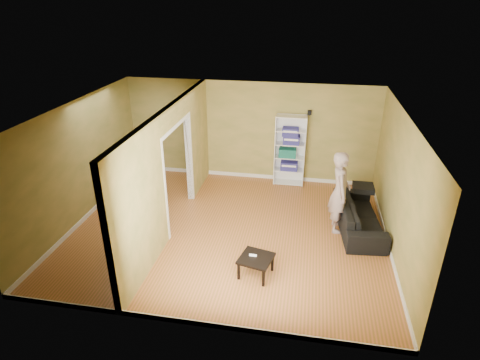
% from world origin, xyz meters
% --- Properties ---
extents(room_shell, '(6.50, 6.50, 6.50)m').
position_xyz_m(room_shell, '(0.00, 0.00, 1.30)').
color(room_shell, '#B5613C').
rests_on(room_shell, ground).
extents(partition, '(0.22, 5.50, 2.60)m').
position_xyz_m(partition, '(-1.20, 0.00, 1.30)').
color(partition, tan).
rests_on(partition, ground).
extents(wall_speaker, '(0.10, 0.10, 0.10)m').
position_xyz_m(wall_speaker, '(1.50, 2.69, 1.90)').
color(wall_speaker, black).
rests_on(wall_speaker, room_shell).
extents(sofa, '(2.18, 1.10, 0.80)m').
position_xyz_m(sofa, '(2.70, 0.59, 0.40)').
color(sofa, black).
rests_on(sofa, ground).
extents(person, '(0.79, 0.63, 2.06)m').
position_xyz_m(person, '(2.24, 0.46, 1.03)').
color(person, slate).
rests_on(person, ground).
extents(bookshelf, '(0.77, 0.34, 1.84)m').
position_xyz_m(bookshelf, '(1.07, 2.60, 0.92)').
color(bookshelf, white).
rests_on(bookshelf, ground).
extents(paper_box_navy_a, '(0.43, 0.28, 0.22)m').
position_xyz_m(paper_box_navy_a, '(1.08, 2.56, 0.50)').
color(paper_box_navy_a, '#1F1D4C').
rests_on(paper_box_navy_a, bookshelf).
extents(paper_box_teal, '(0.43, 0.28, 0.22)m').
position_xyz_m(paper_box_teal, '(1.02, 2.56, 0.86)').
color(paper_box_teal, '#1F6650').
rests_on(paper_box_teal, bookshelf).
extents(paper_box_navy_b, '(0.41, 0.27, 0.21)m').
position_xyz_m(paper_box_navy_b, '(1.10, 2.56, 1.21)').
color(paper_box_navy_b, navy).
rests_on(paper_box_navy_b, bookshelf).
extents(paper_box_navy_c, '(0.40, 0.26, 0.21)m').
position_xyz_m(paper_box_navy_c, '(1.06, 2.56, 1.42)').
color(paper_box_navy_c, navy).
rests_on(paper_box_navy_c, bookshelf).
extents(coffee_table, '(0.56, 0.56, 0.37)m').
position_xyz_m(coffee_table, '(0.77, -1.38, 0.32)').
color(coffee_table, black).
rests_on(coffee_table, ground).
extents(game_controller, '(0.13, 0.04, 0.03)m').
position_xyz_m(game_controller, '(0.71, -1.34, 0.38)').
color(game_controller, white).
rests_on(game_controller, coffee_table).
extents(dining_table, '(1.09, 0.73, 0.68)m').
position_xyz_m(dining_table, '(-2.38, 0.95, 0.60)').
color(dining_table, '#D6AF95').
rests_on(dining_table, ground).
extents(chair_left, '(0.46, 0.46, 0.89)m').
position_xyz_m(chair_left, '(-3.19, 0.92, 0.45)').
color(chair_left, '#CCB982').
rests_on(chair_left, ground).
extents(chair_near, '(0.49, 0.49, 0.87)m').
position_xyz_m(chair_near, '(-2.39, 0.28, 0.44)').
color(chair_near, tan).
rests_on(chair_near, ground).
extents(chair_far, '(0.49, 0.49, 1.05)m').
position_xyz_m(chair_far, '(-2.38, 1.47, 0.53)').
color(chair_far, tan).
rests_on(chair_far, ground).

